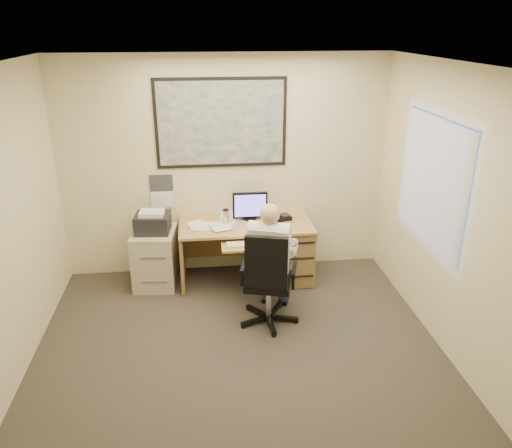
{
  "coord_description": "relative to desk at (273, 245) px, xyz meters",
  "views": [
    {
      "loc": [
        -0.32,
        -3.68,
        3.02
      ],
      "look_at": [
        0.27,
        1.3,
        0.98
      ],
      "focal_mm": 35.0,
      "sensor_mm": 36.0,
      "label": 1
    }
  ],
  "objects": [
    {
      "name": "room_shell",
      "position": [
        -0.55,
        -1.9,
        0.91
      ],
      "size": [
        4.0,
        4.5,
        2.7
      ],
      "color": "#353129",
      "rests_on": "ground"
    },
    {
      "name": "desk",
      "position": [
        0.0,
        0.0,
        0.0
      ],
      "size": [
        1.6,
        0.97,
        1.09
      ],
      "color": "tan",
      "rests_on": "ground"
    },
    {
      "name": "world_map",
      "position": [
        -0.59,
        0.33,
        1.46
      ],
      "size": [
        1.56,
        0.03,
        1.06
      ],
      "primitive_type": "cube",
      "color": "#1E4C93",
      "rests_on": "room_shell"
    },
    {
      "name": "wall_calendar",
      "position": [
        -1.34,
        0.34,
        0.64
      ],
      "size": [
        0.28,
        0.01,
        0.42
      ],
      "primitive_type": "cube",
      "color": "white",
      "rests_on": "room_shell"
    },
    {
      "name": "window_blinds",
      "position": [
        1.42,
        -1.1,
        1.11
      ],
      "size": [
        0.06,
        1.4,
        1.3
      ],
      "primitive_type": null,
      "color": "beige",
      "rests_on": "room_shell"
    },
    {
      "name": "filing_cabinet",
      "position": [
        -1.44,
        -0.01,
        -0.02
      ],
      "size": [
        0.55,
        0.64,
        0.96
      ],
      "rotation": [
        0.0,
        0.0,
        -0.1
      ],
      "color": "#BDB299",
      "rests_on": "ground"
    },
    {
      "name": "office_chair",
      "position": [
        -0.18,
        -1.04,
        -0.12
      ],
      "size": [
        0.8,
        0.8,
        1.09
      ],
      "rotation": [
        0.0,
        0.0,
        -0.26
      ],
      "color": "black",
      "rests_on": "ground"
    },
    {
      "name": "person",
      "position": [
        -0.19,
        -0.96,
        0.23
      ],
      "size": [
        0.77,
        0.92,
        1.33
      ],
      "primitive_type": null,
      "rotation": [
        0.0,
        0.0,
        -0.34
      ],
      "color": "silver",
      "rests_on": "office_chair"
    }
  ]
}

